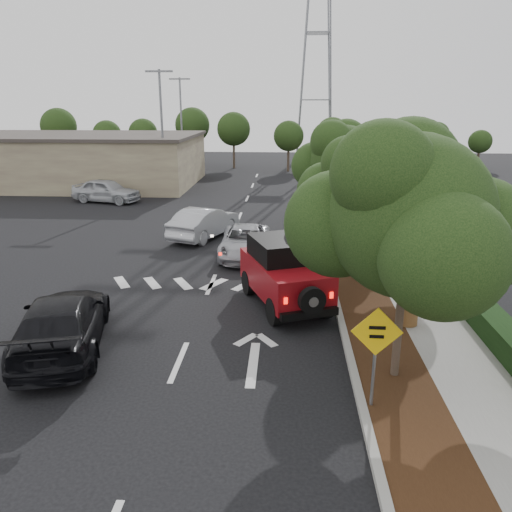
# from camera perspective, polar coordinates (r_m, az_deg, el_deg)

# --- Properties ---
(ground) EXTENTS (120.00, 120.00, 0.00)m
(ground) POSITION_cam_1_polar(r_m,az_deg,el_deg) (13.85, -8.81, -11.86)
(ground) COLOR black
(ground) RESTS_ON ground
(curb) EXTENTS (0.20, 70.00, 0.15)m
(curb) POSITION_cam_1_polar(r_m,az_deg,el_deg) (24.78, 7.50, 1.54)
(curb) COLOR #9E9B93
(curb) RESTS_ON ground
(planting_strip) EXTENTS (1.80, 70.00, 0.12)m
(planting_strip) POSITION_cam_1_polar(r_m,az_deg,el_deg) (24.87, 9.80, 1.46)
(planting_strip) COLOR black
(planting_strip) RESTS_ON ground
(sidewalk) EXTENTS (2.00, 70.00, 0.12)m
(sidewalk) POSITION_cam_1_polar(r_m,az_deg,el_deg) (25.16, 14.10, 1.37)
(sidewalk) COLOR gray
(sidewalk) RESTS_ON ground
(hedge) EXTENTS (0.80, 70.00, 0.80)m
(hedge) POSITION_cam_1_polar(r_m,az_deg,el_deg) (25.37, 17.27, 2.03)
(hedge) COLOR black
(hedge) RESTS_ON ground
(commercial_building) EXTENTS (22.00, 12.00, 4.00)m
(commercial_building) POSITION_cam_1_polar(r_m,az_deg,el_deg) (46.08, -21.00, 10.18)
(commercial_building) COLOR #7B6855
(commercial_building) RESTS_ON ground
(transmission_tower) EXTENTS (7.00, 4.00, 28.00)m
(transmission_tower) POSITION_cam_1_polar(r_m,az_deg,el_deg) (60.27, 6.57, 10.63)
(transmission_tower) COLOR slate
(transmission_tower) RESTS_ON ground
(street_tree_near) EXTENTS (3.80, 3.80, 5.92)m
(street_tree_near) POSITION_cam_1_polar(r_m,az_deg,el_deg) (13.43, 15.47, -13.30)
(street_tree_near) COLOR black
(street_tree_near) RESTS_ON ground
(street_tree_mid) EXTENTS (3.20, 3.20, 5.32)m
(street_tree_mid) POSITION_cam_1_polar(r_m,az_deg,el_deg) (19.69, 11.45, -3.02)
(street_tree_mid) COLOR black
(street_tree_mid) RESTS_ON ground
(street_tree_far) EXTENTS (3.40, 3.40, 5.62)m
(street_tree_far) POSITION_cam_1_polar(r_m,az_deg,el_deg) (25.85, 9.56, 1.93)
(street_tree_far) COLOR black
(street_tree_far) RESTS_ON ground
(light_pole_a) EXTENTS (2.00, 0.22, 9.00)m
(light_pole_a) POSITION_cam_1_polar(r_m,az_deg,el_deg) (39.51, -10.30, 7.11)
(light_pole_a) COLOR slate
(light_pole_a) RESTS_ON ground
(light_pole_b) EXTENTS (2.00, 0.22, 9.00)m
(light_pole_b) POSITION_cam_1_polar(r_m,az_deg,el_deg) (51.30, -8.28, 9.46)
(light_pole_b) COLOR slate
(light_pole_b) RESTS_ON ground
(red_jeep) EXTENTS (3.32, 4.67, 2.28)m
(red_jeep) POSITION_cam_1_polar(r_m,az_deg,el_deg) (17.04, 3.06, -1.74)
(red_jeep) COLOR black
(red_jeep) RESTS_ON ground
(silver_suv_ahead) EXTENTS (2.32, 4.82, 1.33)m
(silver_suv_ahead) POSITION_cam_1_polar(r_m,az_deg,el_deg) (22.53, -1.23, 1.66)
(silver_suv_ahead) COLOR #A4A5AB
(silver_suv_ahead) RESTS_ON ground
(black_suv_oncoming) EXTENTS (3.47, 5.79, 1.57)m
(black_suv_oncoming) POSITION_cam_1_polar(r_m,az_deg,el_deg) (15.07, -21.28, -7.07)
(black_suv_oncoming) COLOR black
(black_suv_oncoming) RESTS_ON ground
(silver_sedan_oncoming) EXTENTS (3.31, 5.02, 1.56)m
(silver_sedan_oncoming) POSITION_cam_1_polar(r_m,az_deg,el_deg) (25.82, -5.90, 3.85)
(silver_sedan_oncoming) COLOR #B6B7BE
(silver_sedan_oncoming) RESTS_ON ground
(parked_suv) EXTENTS (5.12, 3.05, 1.63)m
(parked_suv) POSITION_cam_1_polar(r_m,az_deg,el_deg) (36.57, -16.75, 7.18)
(parked_suv) COLOR #B8BBC1
(parked_suv) RESTS_ON ground
(speed_hump_sign) EXTENTS (1.12, 0.10, 2.38)m
(speed_hump_sign) POSITION_cam_1_polar(r_m,az_deg,el_deg) (11.28, 13.53, -9.76)
(speed_hump_sign) COLOR slate
(speed_hump_sign) RESTS_ON ground
(terracotta_planter) EXTENTS (0.76, 0.76, 1.33)m
(terracotta_planter) POSITION_cam_1_polar(r_m,az_deg,el_deg) (15.94, 17.09, -4.89)
(terracotta_planter) COLOR brown
(terracotta_planter) RESTS_ON ground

